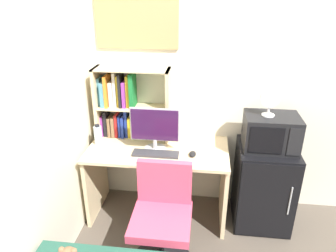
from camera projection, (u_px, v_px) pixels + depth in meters
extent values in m
cube|color=silver|center=(300.00, 87.00, 2.92)|extent=(6.40, 0.04, 2.60)
cube|color=beige|center=(158.00, 149.00, 2.97)|extent=(1.32, 0.67, 0.03)
cube|color=beige|center=(96.00, 179.00, 3.20)|extent=(0.04, 0.60, 0.73)
cube|color=beige|center=(224.00, 188.00, 3.06)|extent=(0.04, 0.60, 0.73)
cube|color=beige|center=(98.00, 103.00, 3.09)|extent=(0.03, 0.23, 0.70)
cube|color=beige|center=(168.00, 106.00, 3.01)|extent=(0.03, 0.23, 0.70)
cube|color=beige|center=(131.00, 69.00, 2.91)|extent=(0.73, 0.23, 0.01)
cube|color=beige|center=(133.00, 107.00, 3.06)|extent=(0.66, 0.23, 0.01)
cube|color=purple|center=(104.00, 124.00, 3.21)|extent=(0.02, 0.15, 0.21)
cube|color=black|center=(107.00, 122.00, 3.19)|extent=(0.03, 0.15, 0.26)
cube|color=brown|center=(111.00, 125.00, 3.20)|extent=(0.03, 0.17, 0.20)
cube|color=brown|center=(115.00, 125.00, 3.19)|extent=(0.03, 0.17, 0.21)
cube|color=#B21E1E|center=(118.00, 124.00, 3.19)|extent=(0.03, 0.16, 0.24)
cube|color=navy|center=(121.00, 125.00, 3.19)|extent=(0.02, 0.15, 0.22)
cube|color=navy|center=(124.00, 125.00, 3.18)|extent=(0.03, 0.17, 0.22)
cube|color=navy|center=(127.00, 122.00, 3.17)|extent=(0.03, 0.14, 0.28)
cube|color=gold|center=(131.00, 126.00, 3.18)|extent=(0.03, 0.15, 0.21)
cube|color=#197233|center=(135.00, 125.00, 3.16)|extent=(0.03, 0.17, 0.25)
cube|color=teal|center=(101.00, 91.00, 3.07)|extent=(0.02, 0.14, 0.28)
cube|color=teal|center=(104.00, 93.00, 3.05)|extent=(0.04, 0.19, 0.24)
cube|color=orange|center=(108.00, 90.00, 3.03)|extent=(0.03, 0.20, 0.31)
cube|color=silver|center=(112.00, 93.00, 3.06)|extent=(0.04, 0.16, 0.24)
cube|color=silver|center=(116.00, 89.00, 3.04)|extent=(0.03, 0.14, 0.33)
cube|color=gold|center=(119.00, 90.00, 3.04)|extent=(0.02, 0.13, 0.30)
cube|color=black|center=(121.00, 90.00, 3.02)|extent=(0.03, 0.17, 0.32)
cube|color=purple|center=(125.00, 93.00, 3.03)|extent=(0.03, 0.17, 0.25)
cube|color=gold|center=(129.00, 91.00, 3.03)|extent=(0.03, 0.15, 0.30)
cube|color=#197233|center=(133.00, 90.00, 3.01)|extent=(0.04, 0.18, 0.33)
cylinder|color=#B7B7BC|center=(155.00, 149.00, 2.94)|extent=(0.20, 0.20, 0.02)
cylinder|color=#B7B7BC|center=(155.00, 144.00, 2.92)|extent=(0.04, 0.04, 0.09)
cube|color=#B7B7BC|center=(155.00, 125.00, 2.84)|extent=(0.45, 0.01, 0.32)
cube|color=#33143D|center=(155.00, 125.00, 2.84)|extent=(0.43, 0.02, 0.29)
cube|color=#333338|center=(156.00, 154.00, 2.85)|extent=(0.42, 0.12, 0.02)
ellipsoid|color=black|center=(193.00, 154.00, 2.83)|extent=(0.06, 0.10, 0.03)
cylinder|color=silver|center=(98.00, 135.00, 3.00)|extent=(0.08, 0.08, 0.19)
cylinder|color=black|center=(97.00, 126.00, 2.96)|extent=(0.04, 0.04, 0.02)
cube|color=black|center=(263.00, 185.00, 3.03)|extent=(0.52, 0.52, 0.81)
cube|color=black|center=(267.00, 202.00, 2.79)|extent=(0.50, 0.01, 0.78)
cylinder|color=#B2B2B7|center=(290.00, 201.00, 2.74)|extent=(0.01, 0.01, 0.28)
cube|color=black|center=(271.00, 132.00, 2.80)|extent=(0.47, 0.34, 0.31)
cube|color=black|center=(266.00, 141.00, 2.64)|extent=(0.28, 0.01, 0.24)
cube|color=black|center=(295.00, 142.00, 2.62)|extent=(0.11, 0.01, 0.25)
cylinder|color=silver|center=(268.00, 115.00, 2.73)|extent=(0.11, 0.11, 0.01)
cylinder|color=silver|center=(269.00, 111.00, 2.72)|extent=(0.02, 0.02, 0.07)
cylinder|color=silver|center=(271.00, 98.00, 2.66)|extent=(0.17, 0.03, 0.17)
cylinder|color=black|center=(161.00, 244.00, 2.55)|extent=(0.04, 0.04, 0.44)
cube|color=#D84766|center=(161.00, 221.00, 2.46)|extent=(0.47, 0.47, 0.07)
cube|color=#D84766|center=(165.00, 182.00, 2.56)|extent=(0.44, 0.06, 0.38)
sphere|color=#846042|center=(61.00, 250.00, 1.85)|extent=(0.04, 0.04, 0.04)
sphere|color=#846042|center=(74.00, 251.00, 1.85)|extent=(0.04, 0.04, 0.04)
cube|color=tan|center=(136.00, 18.00, 2.82)|extent=(0.76, 0.02, 0.54)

